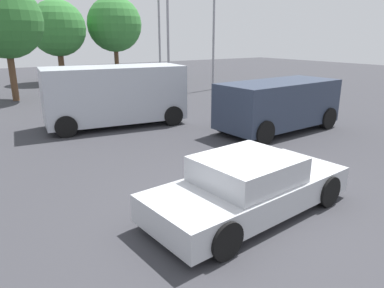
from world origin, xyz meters
The scene contains 10 objects.
ground_plane centered at (0.00, 0.00, 0.00)m, with size 80.00×80.00×0.00m, color #38383D.
sedan_foreground centered at (0.03, -0.03, 0.54)m, with size 4.41×2.11×1.16m.
van_white centered at (0.71, 8.23, 1.22)m, with size 5.43×2.87×2.27m.
suv_dark centered at (5.28, 4.09, 1.00)m, with size 4.79×2.31×1.81m.
light_post_near centered at (7.64, 17.01, 4.22)m, with size 0.44×0.44×6.20m.
light_post_mid centered at (9.86, 13.96, 5.14)m, with size 0.44×0.44×7.80m.
light_post_far centered at (6.31, 13.61, 4.52)m, with size 0.44×0.44×6.71m.
tree_back_left centered at (-1.61, 16.60, 4.08)m, with size 3.76×3.76×5.98m.
tree_back_center centered at (2.71, 23.41, 3.93)m, with size 4.03×4.03×5.96m.
tree_back_right centered at (7.22, 23.59, 4.29)m, with size 4.31×4.31×6.45m.
Camera 1 is at (-4.45, -4.65, 3.33)m, focal length 33.11 mm.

